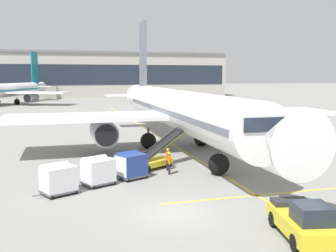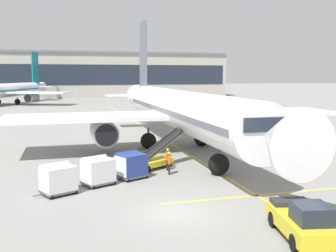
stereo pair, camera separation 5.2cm
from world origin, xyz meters
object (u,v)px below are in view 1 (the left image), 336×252
Objects in this scene: baggage_cart_second at (98,170)px; ground_crew_by_carts at (168,158)px; pushback_tug at (305,221)px; distant_airplane at (5,91)px; safety_cone_engine_keepout at (117,158)px; baggage_cart_lead at (131,165)px; parked_airplane at (178,110)px; ground_crew_by_loader at (169,161)px; baggage_cart_third at (58,179)px; belt_loader at (154,158)px.

baggage_cart_second is 6.27m from ground_crew_by_carts.
baggage_cart_second is at bearing 125.65° from pushback_tug.
safety_cone_engine_keepout is at bearing -76.51° from distant_airplane.
distant_airplane reaches higher than safety_cone_engine_keepout.
pushback_tug is 14.32m from ground_crew_by_carts.
baggage_cart_lead and baggage_cart_second have the same top height.
ground_crew_by_carts is (3.19, 1.63, -0.00)m from baggage_cart_lead.
parked_airplane is at bearing 50.66° from baggage_cart_second.
pushback_tug is 2.71× the size of ground_crew_by_carts.
parked_airplane is 10.77m from ground_crew_by_loader.
ground_crew_by_loader is 80.69m from distant_airplane.
safety_cone_engine_keepout is at bearing 58.89° from baggage_cart_third.
ground_crew_by_loader is (8.01, 2.80, -0.00)m from baggage_cart_third.
baggage_cart_third is (-5.06, -2.51, 0.00)m from baggage_cart_lead.
belt_loader is 78.31m from distant_airplane.
distant_airplane reaches higher than belt_loader.
safety_cone_engine_keepout is at bearing 130.89° from ground_crew_by_carts.
ground_crew_by_loader is at bearing 14.20° from baggage_cart_second.
belt_loader is at bearing 132.61° from ground_crew_by_carts.
baggage_cart_lead is 3.66× the size of safety_cone_engine_keepout.
distant_airplane is (-17.45, 72.73, 3.17)m from safety_cone_engine_keepout.
baggage_cart_second is 14.02m from pushback_tug.
ground_crew_by_carts is 0.04× the size of distant_airplane.
ground_crew_by_carts is 79.47m from distant_airplane.
parked_airplane reaches higher than safety_cone_engine_keepout.
ground_crew_by_carts is at bearing 27.00° from baggage_cart_lead.
baggage_cart_third is 1.60× the size of ground_crew_by_carts.
safety_cone_engine_keepout is (-5.91, 18.01, -0.45)m from pushback_tug.
baggage_cart_lead is at bearing -153.00° from ground_crew_by_carts.
ground_crew_by_carts is at bearing -74.79° from distant_airplane.
parked_airplane reaches higher than pushback_tug.
baggage_cart_third reaches higher than safety_cone_engine_keepout.
parked_airplane is 56.69× the size of safety_cone_engine_keepout.
belt_loader is 3.90m from safety_cone_engine_keepout.
distant_airplane reaches higher than pushback_tug.
parked_airplane is at bearing 59.83° from belt_loader.
belt_loader is (-4.30, -7.40, -3.06)m from parked_airplane.
belt_loader is 2.98× the size of ground_crew_by_loader.
pushback_tug is (8.17, -11.39, -0.17)m from baggage_cart_second.
pushback_tug is (3.40, -15.06, -0.03)m from belt_loader.
distant_airplane is (-12.59, 80.78, 2.55)m from baggage_cart_third.
baggage_cart_lead is 0.07× the size of distant_airplane.
parked_airplane is 24.81× the size of ground_crew_by_loader.
distant_airplane reaches higher than ground_crew_by_loader.
safety_cone_engine_keepout is (-2.50, 2.95, -0.49)m from belt_loader.
baggage_cart_third is 8.48m from ground_crew_by_loader.
baggage_cart_second is 2.96m from baggage_cart_third.
parked_airplane is at bearing 46.98° from baggage_cart_third.
baggage_cart_lead reaches higher than pushback_tug.
ground_crew_by_carts is at bearing 100.11° from pushback_tug.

